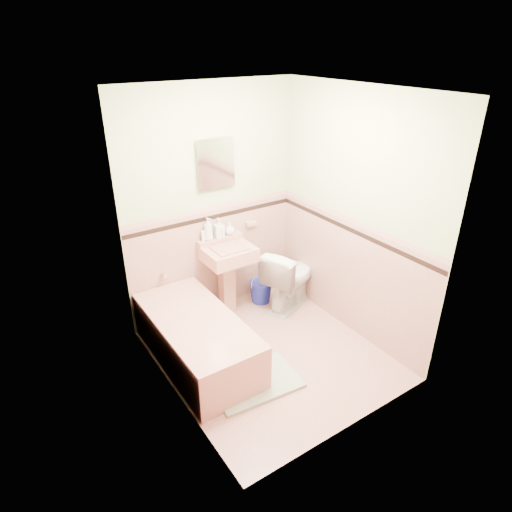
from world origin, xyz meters
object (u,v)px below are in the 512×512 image
bathtub (197,341)px  soap_bottle_left (208,229)px  soap_bottle_mid (219,228)px  bucket (261,291)px  medicine_cabinet (216,163)px  sink (229,281)px  shoe (248,387)px  toilet (289,277)px  soap_bottle_right (230,229)px

bathtub → soap_bottle_left: (0.54, 0.71, 0.79)m
soap_bottle_mid → bathtub: bearing=-133.3°
soap_bottle_left → bucket: size_ratio=0.95×
medicine_cabinet → sink: bearing=-90.0°
shoe → bucket: bearing=44.7°
toilet → shoe: toilet is taller
bathtub → sink: size_ratio=1.80×
medicine_cabinet → soap_bottle_mid: size_ratio=2.07×
bathtub → shoe: size_ratio=10.80×
soap_bottle_left → soap_bottle_right: bearing=0.0°
sink → toilet: (0.66, -0.23, -0.05)m
bathtub → medicine_cabinet: bearing=47.4°
sink → bucket: sink is taller
bathtub → toilet: toilet is taller
bathtub → medicine_cabinet: size_ratio=3.31×
soap_bottle_left → bucket: soap_bottle_left is taller
medicine_cabinet → soap_bottle_right: 0.75m
sink → soap_bottle_left: 0.64m
medicine_cabinet → soap_bottle_mid: bearing=-110.5°
bathtub → soap_bottle_left: size_ratio=5.97×
medicine_cabinet → soap_bottle_mid: medicine_cabinet is taller
medicine_cabinet → soap_bottle_left: medicine_cabinet is taller
soap_bottle_mid → shoe: bearing=-110.5°
soap_bottle_mid → bucket: (0.45, -0.16, -0.87)m
soap_bottle_right → bucket: soap_bottle_right is taller
sink → bucket: 0.52m
sink → soap_bottle_mid: soap_bottle_mid is taller
medicine_cabinet → soap_bottle_left: bearing=-167.6°
medicine_cabinet → shoe: medicine_cabinet is taller
bathtub → soap_bottle_mid: bearing=46.7°
sink → shoe: size_ratio=6.00×
toilet → shoe: 1.55m
sink → soap_bottle_mid: 0.61m
soap_bottle_left → medicine_cabinet: bearing=12.4°
soap_bottle_mid → bucket: 0.99m
bathtub → bucket: (1.12, 0.55, -0.09)m
soap_bottle_right → toilet: (0.54, -0.41, -0.59)m
bathtub → sink: 0.88m
soap_bottle_left → soap_bottle_right: 0.27m
soap_bottle_mid → toilet: bearing=-31.3°
bathtub → soap_bottle_mid: soap_bottle_mid is taller
bathtub → soap_bottle_right: size_ratio=10.75×
bathtub → bucket: size_ratio=5.65×
bathtub → toilet: 1.38m
sink → shoe: bearing=-113.7°
sink → medicine_cabinet: bearing=90.0°
bathtub → toilet: bearing=12.6°
toilet → shoe: bearing=106.4°
soap_bottle_right → shoe: bearing=-115.3°
bucket → shoe: bucket is taller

